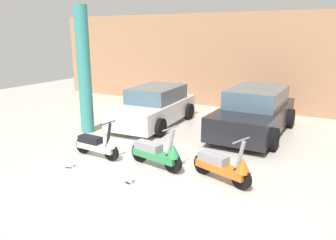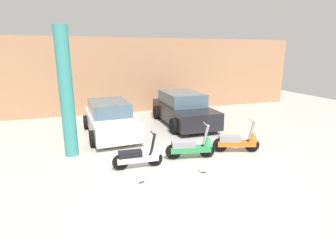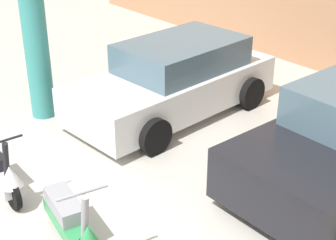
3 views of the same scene
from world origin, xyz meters
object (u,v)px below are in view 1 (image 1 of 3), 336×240
at_px(scooter_front_right, 158,153).
at_px(scooter_front_left, 98,144).
at_px(car_rear_left, 155,107).
at_px(car_rear_center, 254,112).
at_px(placard_near_right_scooter, 129,178).
at_px(support_column_side, 84,71).
at_px(placard_near_left_scooter, 69,163).
at_px(scooter_front_center, 224,166).

bearing_deg(scooter_front_right, scooter_front_left, -164.18).
distance_m(car_rear_left, car_rear_center, 3.48).
relative_size(placard_near_right_scooter, support_column_side, 0.06).
bearing_deg(scooter_front_right, car_rear_center, 82.91).
bearing_deg(support_column_side, placard_near_right_scooter, -36.16).
bearing_deg(placard_near_left_scooter, car_rear_center, 57.75).
bearing_deg(car_rear_center, scooter_front_left, -35.20).
bearing_deg(car_rear_left, placard_near_right_scooter, 20.94).
xyz_separation_m(scooter_front_left, scooter_front_center, (3.40, 0.17, 0.02)).
bearing_deg(scooter_front_left, support_column_side, 141.05).
bearing_deg(car_rear_left, scooter_front_center, 44.77).
bearing_deg(scooter_front_right, car_rear_left, 132.61).
distance_m(scooter_front_left, placard_near_left_scooter, 0.94).
distance_m(scooter_front_left, car_rear_center, 5.17).
xyz_separation_m(scooter_front_right, scooter_front_center, (1.68, 0.01, -0.01)).
bearing_deg(scooter_front_left, placard_near_left_scooter, -99.49).
bearing_deg(support_column_side, car_rear_left, 52.16).
distance_m(scooter_front_right, placard_near_left_scooter, 2.20).
bearing_deg(car_rear_center, placard_near_left_scooter, -31.74).
bearing_deg(support_column_side, car_rear_center, 27.03).
bearing_deg(car_rear_left, placard_near_left_scooter, -0.47).
height_order(scooter_front_left, placard_near_left_scooter, scooter_front_left).
relative_size(scooter_front_center, car_rear_center, 0.35).
relative_size(scooter_front_center, placard_near_right_scooter, 5.79).
bearing_deg(placard_near_left_scooter, scooter_front_left, 77.91).
distance_m(car_rear_center, support_column_side, 5.67).
xyz_separation_m(car_rear_center, placard_near_right_scooter, (-1.41, -5.06, -0.59)).
bearing_deg(placard_near_right_scooter, placard_near_left_scooter, -179.73).
relative_size(scooter_front_right, scooter_front_center, 1.04).
height_order(scooter_front_center, placard_near_left_scooter, scooter_front_center).
bearing_deg(scooter_front_center, placard_near_right_scooter, -131.48).
height_order(scooter_front_right, placard_near_left_scooter, scooter_front_right).
height_order(car_rear_left, support_column_side, support_column_side).
xyz_separation_m(scooter_front_left, scooter_front_right, (1.72, 0.16, 0.03)).
relative_size(scooter_front_right, car_rear_left, 0.39).
distance_m(scooter_front_left, scooter_front_center, 3.41).
bearing_deg(scooter_front_right, scooter_front_center, 11.04).
relative_size(scooter_front_right, support_column_side, 0.39).
relative_size(car_rear_left, placard_near_right_scooter, 15.59).
xyz_separation_m(placard_near_left_scooter, support_column_side, (-1.71, 2.57, 1.91)).
distance_m(placard_near_left_scooter, placard_near_right_scooter, 1.79).
distance_m(scooter_front_right, car_rear_left, 4.05).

